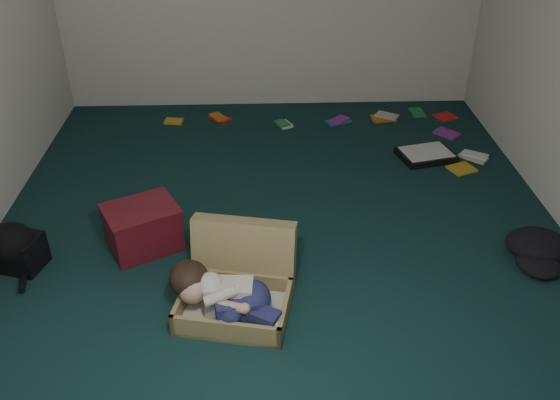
{
  "coord_description": "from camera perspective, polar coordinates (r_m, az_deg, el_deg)",
  "views": [
    {
      "loc": [
        -0.12,
        -3.41,
        2.42
      ],
      "look_at": [
        0.0,
        -0.15,
        0.35
      ],
      "focal_mm": 38.0,
      "sensor_mm": 36.0,
      "label": 1
    }
  ],
  "objects": [
    {
      "name": "floor",
      "position": [
        4.18,
        -0.08,
        -2.94
      ],
      "size": [
        4.5,
        4.5,
        0.0
      ],
      "primitive_type": "plane",
      "color": "#0F2C2B",
      "rests_on": "ground"
    },
    {
      "name": "wall_front",
      "position": [
        1.62,
        2.87,
        -11.61
      ],
      "size": [
        4.5,
        0.0,
        4.5
      ],
      "primitive_type": "plane",
      "rotation": [
        -1.57,
        0.0,
        0.0
      ],
      "color": "silver",
      "rests_on": "ground"
    },
    {
      "name": "suitcase",
      "position": [
        3.53,
        -4.04,
        -7.97
      ],
      "size": [
        0.74,
        0.73,
        0.46
      ],
      "rotation": [
        0.0,
        0.0,
        -0.2
      ],
      "color": "#958352",
      "rests_on": "floor"
    },
    {
      "name": "person",
      "position": [
        3.4,
        -5.38,
        -9.06
      ],
      "size": [
        0.65,
        0.42,
        0.29
      ],
      "rotation": [
        0.0,
        0.0,
        -0.2
      ],
      "color": "beige",
      "rests_on": "suitcase"
    },
    {
      "name": "maroon_bin",
      "position": [
        4.04,
        -13.06,
        -2.61
      ],
      "size": [
        0.58,
        0.53,
        0.32
      ],
      "rotation": [
        0.0,
        0.0,
        0.48
      ],
      "color": "#58111B",
      "rests_on": "floor"
    },
    {
      "name": "backpack",
      "position": [
        4.15,
        -24.12,
        -4.43
      ],
      "size": [
        0.49,
        0.44,
        0.25
      ],
      "primitive_type": null,
      "rotation": [
        0.0,
        0.0,
        -0.29
      ],
      "color": "black",
      "rests_on": "floor"
    },
    {
      "name": "clothing_pile",
      "position": [
        4.24,
        23.83,
        -4.37
      ],
      "size": [
        0.52,
        0.44,
        0.15
      ],
      "primitive_type": null,
      "rotation": [
        0.0,
        0.0,
        -0.11
      ],
      "color": "black",
      "rests_on": "floor"
    },
    {
      "name": "paper_tray",
      "position": [
        5.24,
        13.87,
        4.27
      ],
      "size": [
        0.51,
        0.43,
        0.06
      ],
      "rotation": [
        0.0,
        0.0,
        0.24
      ],
      "color": "black",
      "rests_on": "floor"
    },
    {
      "name": "book_scatter",
      "position": [
        5.65,
        7.89,
        6.84
      ],
      "size": [
        2.85,
        1.33,
        0.02
      ],
      "color": "gold",
      "rests_on": "floor"
    }
  ]
}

